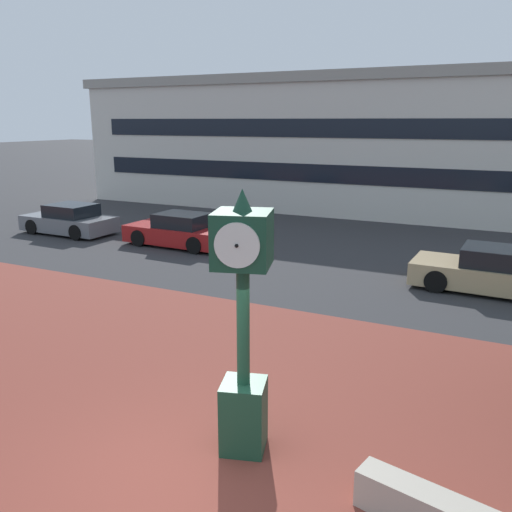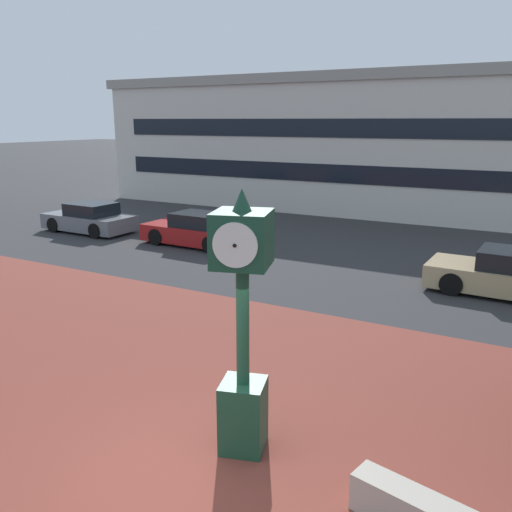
{
  "view_description": "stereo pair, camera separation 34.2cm",
  "coord_description": "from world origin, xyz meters",
  "px_view_note": "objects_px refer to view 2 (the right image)",
  "views": [
    {
      "loc": [
        3.72,
        -5.1,
        4.73
      ],
      "look_at": [
        0.64,
        1.26,
        2.92
      ],
      "focal_mm": 37.18,
      "sensor_mm": 36.0,
      "label": 1
    },
    {
      "loc": [
        4.02,
        -4.94,
        4.73
      ],
      "look_at": [
        0.64,
        1.26,
        2.92
      ],
      "focal_mm": 37.18,
      "sensor_mm": 36.0,
      "label": 2
    }
  ],
  "objects_px": {
    "car_street_near": "(196,231)",
    "civic_building": "(397,141)",
    "car_street_far": "(509,275)",
    "street_clock": "(243,326)",
    "car_street_distant": "(90,219)"
  },
  "relations": [
    {
      "from": "street_clock",
      "to": "car_street_distant",
      "type": "distance_m",
      "value": 17.37
    },
    {
      "from": "car_street_near",
      "to": "car_street_distant",
      "type": "relative_size",
      "value": 1.03
    },
    {
      "from": "street_clock",
      "to": "civic_building",
      "type": "height_order",
      "value": "civic_building"
    },
    {
      "from": "car_street_near",
      "to": "civic_building",
      "type": "xyz_separation_m",
      "value": [
        3.81,
        15.13,
        2.97
      ]
    },
    {
      "from": "car_street_far",
      "to": "civic_building",
      "type": "height_order",
      "value": "civic_building"
    },
    {
      "from": "car_street_far",
      "to": "car_street_near",
      "type": "bearing_deg",
      "value": 87.63
    },
    {
      "from": "civic_building",
      "to": "street_clock",
      "type": "bearing_deg",
      "value": -80.23
    },
    {
      "from": "street_clock",
      "to": "car_street_far",
      "type": "height_order",
      "value": "street_clock"
    },
    {
      "from": "car_street_near",
      "to": "civic_building",
      "type": "bearing_deg",
      "value": -12.14
    },
    {
      "from": "car_street_near",
      "to": "car_street_far",
      "type": "bearing_deg",
      "value": -92.65
    },
    {
      "from": "car_street_far",
      "to": "street_clock",
      "type": "bearing_deg",
      "value": 165.58
    },
    {
      "from": "car_street_distant",
      "to": "car_street_near",
      "type": "bearing_deg",
      "value": -87.17
    },
    {
      "from": "street_clock",
      "to": "civic_building",
      "type": "distance_m",
      "value": 26.18
    },
    {
      "from": "car_street_near",
      "to": "civic_building",
      "type": "relative_size",
      "value": 0.13
    },
    {
      "from": "car_street_near",
      "to": "car_street_distant",
      "type": "distance_m",
      "value": 5.53
    }
  ]
}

